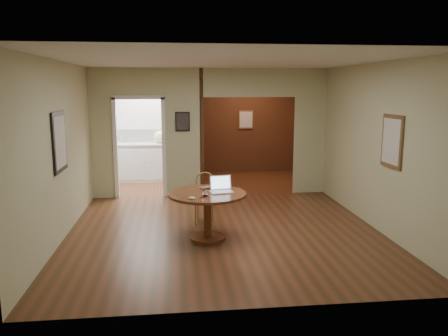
{
  "coord_description": "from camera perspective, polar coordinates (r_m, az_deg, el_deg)",
  "views": [
    {
      "loc": [
        -0.77,
        -6.69,
        2.29
      ],
      "look_at": [
        -0.03,
        -0.2,
        1.09
      ],
      "focal_mm": 35.0,
      "sensor_mm": 36.0,
      "label": 1
    }
  ],
  "objects": [
    {
      "name": "pen",
      "position": [
        6.32,
        -2.54,
        -3.8
      ],
      "size": [
        0.14,
        0.04,
        0.01
      ],
      "primitive_type": "cylinder",
      "rotation": [
        0.0,
        1.57,
        0.21
      ],
      "color": "#0D145B",
      "rests_on": "dining_table"
    },
    {
      "name": "closed_laptop",
      "position": [
        6.87,
        -1.71,
        -2.56
      ],
      "size": [
        0.39,
        0.35,
        0.03
      ],
      "primitive_type": "imported",
      "rotation": [
        0.0,
        0.0,
        0.52
      ],
      "color": "silver",
      "rests_on": "dining_table"
    },
    {
      "name": "mouse",
      "position": [
        6.2,
        -4.22,
        -3.94
      ],
      "size": [
        0.11,
        0.09,
        0.04
      ],
      "primitive_type": "ellipsoid",
      "rotation": [
        0.0,
        0.0,
        -0.38
      ],
      "color": "silver",
      "rests_on": "dining_table"
    },
    {
      "name": "room_shell",
      "position": [
        9.85,
        -4.71,
        4.53
      ],
      "size": [
        5.2,
        7.5,
        5.0
      ],
      "color": "silver",
      "rests_on": "ground"
    },
    {
      "name": "chair",
      "position": [
        7.48,
        -2.55,
        -3.55
      ],
      "size": [
        0.43,
        0.43,
        0.87
      ],
      "rotation": [
        0.0,
        0.0,
        -0.19
      ],
      "color": "#AA7E3C",
      "rests_on": "ground"
    },
    {
      "name": "grocery_bag",
      "position": [
        10.96,
        -8.37,
        4.03
      ],
      "size": [
        0.36,
        0.32,
        0.3
      ],
      "primitive_type": "ellipsoid",
      "rotation": [
        0.0,
        0.0,
        0.25
      ],
      "color": "beige",
      "rests_on": "kitchen_cabinet"
    },
    {
      "name": "open_laptop",
      "position": [
        6.65,
        -0.38,
        -2.55
      ],
      "size": [
        0.37,
        0.34,
        0.24
      ],
      "rotation": [
        0.0,
        0.0,
        0.17
      ],
      "color": "silver",
      "rests_on": "dining_table"
    },
    {
      "name": "dining_table",
      "position": [
        6.64,
        -2.2,
        -4.84
      ],
      "size": [
        1.18,
        1.18,
        0.74
      ],
      "rotation": [
        0.0,
        0.0,
        -0.25
      ],
      "color": "brown",
      "rests_on": "ground"
    },
    {
      "name": "floor",
      "position": [
        7.11,
        0.07,
        -8.36
      ],
      "size": [
        5.0,
        5.0,
        0.0
      ],
      "primitive_type": "plane",
      "color": "#442913",
      "rests_on": "ground"
    },
    {
      "name": "wine_glass",
      "position": [
        6.34,
        -2.49,
        -3.35
      ],
      "size": [
        0.08,
        0.08,
        0.09
      ],
      "primitive_type": null,
      "color": "white",
      "rests_on": "dining_table"
    },
    {
      "name": "kitchen_cabinet",
      "position": [
        11.06,
        -9.4,
        0.81
      ],
      "size": [
        2.06,
        0.6,
        0.94
      ],
      "color": "white",
      "rests_on": "ground"
    }
  ]
}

